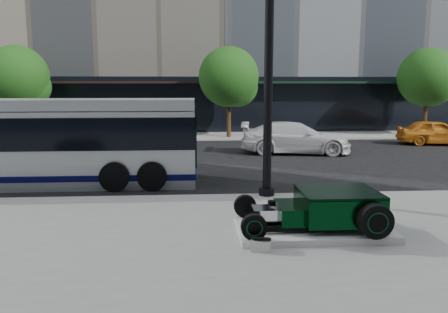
{
  "coord_description": "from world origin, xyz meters",
  "views": [
    {
      "loc": [
        -1.17,
        -14.89,
        3.38
      ],
      "look_at": [
        -0.28,
        -1.52,
        1.2
      ],
      "focal_mm": 35.0,
      "sensor_mm": 36.0,
      "label": 1
    }
  ],
  "objects": [
    {
      "name": "white_sedan",
      "position": [
        3.86,
        6.59,
        0.79
      ],
      "size": [
        5.7,
        2.96,
        1.58
      ],
      "primitive_type": "imported",
      "rotation": [
        0.0,
        0.0,
        1.43
      ],
      "color": "silver",
      "rests_on": "ground"
    },
    {
      "name": "yellow_taxi",
      "position": [
        12.73,
        9.29,
        0.72
      ],
      "size": [
        4.47,
        2.46,
        1.44
      ],
      "primitive_type": "imported",
      "rotation": [
        0.0,
        0.0,
        1.38
      ],
      "color": "orange",
      "rests_on": "ground"
    },
    {
      "name": "display_plinth",
      "position": [
        1.45,
        -5.64,
        0.2
      ],
      "size": [
        3.4,
        1.8,
        0.15
      ],
      "primitive_type": "cube",
      "color": "silver",
      "rests_on": "sidewalk_near"
    },
    {
      "name": "ground",
      "position": [
        0.0,
        0.0,
        0.0
      ],
      "size": [
        120.0,
        120.0,
        0.0
      ],
      "primitive_type": "plane",
      "color": "black",
      "rests_on": "ground"
    },
    {
      "name": "street_trees",
      "position": [
        1.15,
        13.07,
        3.77
      ],
      "size": [
        29.8,
        3.8,
        5.7
      ],
      "color": "black",
      "rests_on": "sidewalk_far"
    },
    {
      "name": "hot_rod",
      "position": [
        1.79,
        -5.64,
        0.7
      ],
      "size": [
        3.22,
        2.0,
        0.81
      ],
      "color": "black",
      "rests_on": "display_plinth"
    },
    {
      "name": "lamppost",
      "position": [
        0.96,
        -2.2,
        4.05
      ],
      "size": [
        0.47,
        0.47,
        8.5
      ],
      "color": "black",
      "rests_on": "sidewalk_near"
    },
    {
      "name": "transit_bus",
      "position": [
        -7.16,
        0.37,
        1.49
      ],
      "size": [
        12.12,
        2.88,
        2.92
      ],
      "color": "silver",
      "rests_on": "ground"
    },
    {
      "name": "sidewalk_far",
      "position": [
        0.0,
        14.0,
        0.06
      ],
      "size": [
        70.0,
        4.0,
        0.12
      ],
      "primitive_type": "cube",
      "color": "gray",
      "rests_on": "ground"
    },
    {
      "name": "info_plaque",
      "position": [
        0.12,
        -6.6,
        0.24
      ],
      "size": [
        0.46,
        0.38,
        0.31
      ],
      "color": "silver",
      "rests_on": "sidewalk_near"
    }
  ]
}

